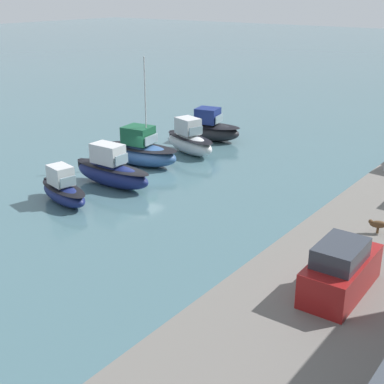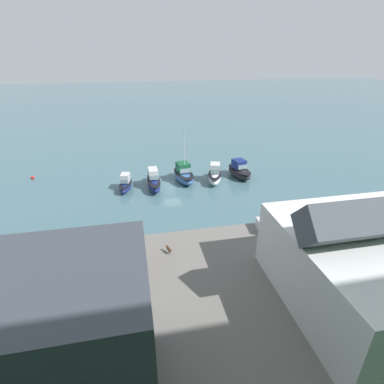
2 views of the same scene
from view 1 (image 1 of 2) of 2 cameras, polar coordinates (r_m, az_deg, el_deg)
name	(u,v)px [view 1 (image 1 of 2)]	position (r m, az deg, el deg)	size (l,w,h in m)	color
ground_plane	(141,176)	(38.14, -5.48, 1.70)	(320.00, 320.00, 0.00)	#476B75
moored_boat_0	(210,129)	(46.94, 1.91, 6.79)	(3.47, 5.80, 2.83)	black
moored_boat_1	(190,140)	(43.06, -0.26, 5.52)	(3.39, 5.70, 2.86)	silver
moored_boat_2	(141,151)	(40.29, -5.41, 4.39)	(3.31, 6.21, 8.02)	#33568E
moored_boat_3	(111,171)	(36.15, -8.59, 2.25)	(1.95, 6.32, 2.88)	navy
moored_boat_4	(63,190)	(33.87, -13.58, 0.21)	(2.50, 4.77, 2.38)	navy
parked_car_2	(341,271)	(21.21, 15.59, -8.09)	(4.24, 1.89, 2.16)	maroon
dog_on_quay	(378,224)	(26.85, 19.18, -3.27)	(0.61, 0.86, 0.68)	brown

